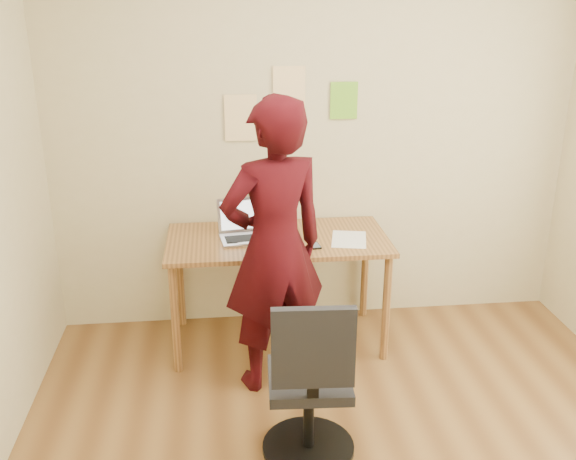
{
  "coord_description": "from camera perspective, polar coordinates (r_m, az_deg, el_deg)",
  "views": [
    {
      "loc": [
        -0.64,
        -2.41,
        2.2
      ],
      "look_at": [
        -0.27,
        0.95,
        0.95
      ],
      "focal_mm": 40.0,
      "sensor_mm": 36.0,
      "label": 1
    }
  ],
  "objects": [
    {
      "name": "paper_sheet",
      "position": [
        4.07,
        5.44,
        -0.82
      ],
      "size": [
        0.27,
        0.34,
        0.0
      ],
      "primitive_type": "cube",
      "rotation": [
        0.0,
        0.0,
        -0.21
      ],
      "color": "white",
      "rests_on": "desk"
    },
    {
      "name": "phone",
      "position": [
        3.94,
        2.43,
        -1.39
      ],
      "size": [
        0.07,
        0.12,
        0.01
      ],
      "rotation": [
        0.0,
        0.0,
        0.11
      ],
      "color": "black",
      "rests_on": "desk"
    },
    {
      "name": "office_chair",
      "position": [
        3.2,
        1.97,
        -14.16
      ],
      "size": [
        0.47,
        0.47,
        0.91
      ],
      "rotation": [
        0.0,
        0.0,
        -0.06
      ],
      "color": "black",
      "rests_on": "ground"
    },
    {
      "name": "person",
      "position": [
        3.59,
        -1.23,
        -1.61
      ],
      "size": [
        0.73,
        0.6,
        1.72
      ],
      "primitive_type": "imported",
      "rotation": [
        0.0,
        0.0,
        3.48
      ],
      "color": "#32060B",
      "rests_on": "ground"
    },
    {
      "name": "laptop",
      "position": [
        4.07,
        -3.84,
        0.03
      ],
      "size": [
        0.35,
        0.32,
        0.23
      ],
      "rotation": [
        0.0,
        0.0,
        0.12
      ],
      "color": "#B6B6BD",
      "rests_on": "desk"
    },
    {
      "name": "room",
      "position": [
        2.63,
        8.06,
        1.27
      ],
      "size": [
        3.58,
        3.58,
        2.78
      ],
      "color": "brown",
      "rests_on": "ground"
    },
    {
      "name": "wall_note_mid",
      "position": [
        4.21,
        0.09,
        12.36
      ],
      "size": [
        0.21,
        0.0,
        0.3
      ],
      "primitive_type": "cube",
      "color": "#FFD998",
      "rests_on": "room"
    },
    {
      "name": "wall_note_right",
      "position": [
        4.28,
        4.99,
        11.39
      ],
      "size": [
        0.18,
        0.0,
        0.24
      ],
      "primitive_type": "cube",
      "color": "#75C52C",
      "rests_on": "room"
    },
    {
      "name": "wall_note_left",
      "position": [
        4.22,
        -4.22,
        9.91
      ],
      "size": [
        0.21,
        0.0,
        0.3
      ],
      "primitive_type": "cube",
      "color": "#FFD998",
      "rests_on": "room"
    },
    {
      "name": "desk",
      "position": [
        4.1,
        -0.93,
        -1.83
      ],
      "size": [
        1.4,
        0.7,
        0.74
      ],
      "color": "#9D6C36",
      "rests_on": "ground"
    }
  ]
}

